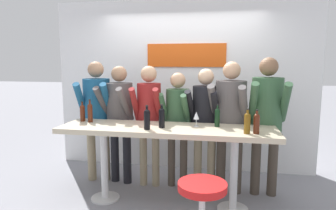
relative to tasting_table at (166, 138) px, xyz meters
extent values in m
plane|color=gray|center=(0.00, 0.00, -0.83)|extent=(40.00, 40.00, 0.00)
cube|color=white|center=(0.00, 1.37, 0.51)|extent=(4.16, 0.10, 2.70)
cube|color=#DB5114|center=(0.06, 1.31, 1.00)|extent=(1.24, 0.02, 0.36)
cube|color=beige|center=(0.00, 0.00, 0.10)|extent=(2.56, 0.66, 0.06)
cylinder|color=silver|center=(-0.79, 0.00, -0.36)|extent=(0.09, 0.09, 0.91)
cylinder|color=silver|center=(-0.79, 0.00, -0.82)|extent=(0.36, 0.36, 0.02)
cylinder|color=silver|center=(0.79, 0.00, -0.36)|extent=(0.09, 0.09, 0.91)
cylinder|color=silver|center=(0.79, 0.00, -0.82)|extent=(0.36, 0.36, 0.02)
cylinder|color=red|center=(0.49, -0.81, -0.22)|extent=(0.45, 0.45, 0.07)
cylinder|color=gray|center=(-1.23, 0.57, -0.42)|extent=(0.12, 0.12, 0.83)
cylinder|color=gray|center=(-1.02, 0.60, -0.42)|extent=(0.12, 0.12, 0.83)
cylinder|color=#19517A|center=(-1.13, 0.58, 0.33)|extent=(0.43, 0.43, 0.66)
sphere|color=#9E7556|center=(-1.13, 0.58, 0.79)|extent=(0.23, 0.23, 0.23)
cylinder|color=#19517A|center=(-1.28, 0.40, 0.38)|extent=(0.14, 0.41, 0.51)
cylinder|color=#19517A|center=(-0.93, 0.45, 0.38)|extent=(0.14, 0.41, 0.51)
cylinder|color=black|center=(-0.87, 0.58, -0.43)|extent=(0.12, 0.12, 0.80)
cylinder|color=black|center=(-0.68, 0.54, -0.43)|extent=(0.12, 0.12, 0.80)
cylinder|color=#514C4C|center=(-0.78, 0.56, 0.29)|extent=(0.43, 0.43, 0.64)
sphere|color=#9E7556|center=(-0.78, 0.56, 0.73)|extent=(0.22, 0.22, 0.22)
cylinder|color=#514C4C|center=(-0.98, 0.44, 0.33)|extent=(0.16, 0.39, 0.49)
cylinder|color=#514C4C|center=(-0.64, 0.38, 0.33)|extent=(0.16, 0.39, 0.49)
cylinder|color=gray|center=(-0.43, 0.52, -0.43)|extent=(0.10, 0.10, 0.81)
cylinder|color=gray|center=(-0.25, 0.53, -0.43)|extent=(0.10, 0.10, 0.81)
cylinder|color=maroon|center=(-0.34, 0.52, 0.29)|extent=(0.33, 0.33, 0.64)
sphere|color=tan|center=(-0.34, 0.52, 0.74)|extent=(0.22, 0.22, 0.22)
cylinder|color=maroon|center=(-0.49, 0.37, 0.34)|extent=(0.09, 0.38, 0.49)
cylinder|color=maroon|center=(-0.19, 0.37, 0.34)|extent=(0.09, 0.38, 0.49)
cylinder|color=#473D33|center=(-0.04, 0.57, -0.45)|extent=(0.10, 0.10, 0.76)
cylinder|color=#473D33|center=(0.14, 0.55, -0.45)|extent=(0.10, 0.10, 0.76)
cylinder|color=#335638|center=(0.05, 0.56, 0.23)|extent=(0.35, 0.35, 0.60)
sphere|color=tan|center=(0.05, 0.56, 0.65)|extent=(0.21, 0.21, 0.21)
cylinder|color=#335638|center=(-0.12, 0.43, 0.28)|extent=(0.12, 0.36, 0.46)
cylinder|color=#335638|center=(0.18, 0.40, 0.28)|extent=(0.12, 0.36, 0.46)
cylinder|color=gray|center=(0.33, 0.60, -0.44)|extent=(0.11, 0.11, 0.79)
cylinder|color=gray|center=(0.51, 0.57, -0.44)|extent=(0.11, 0.11, 0.79)
cylinder|color=black|center=(0.42, 0.58, 0.27)|extent=(0.40, 0.40, 0.62)
sphere|color=#D6AD89|center=(0.42, 0.58, 0.70)|extent=(0.21, 0.21, 0.21)
cylinder|color=black|center=(0.23, 0.46, 0.31)|extent=(0.14, 0.38, 0.48)
cylinder|color=black|center=(0.56, 0.40, 0.31)|extent=(0.14, 0.38, 0.48)
cylinder|color=#473D33|center=(0.64, 0.54, -0.42)|extent=(0.13, 0.13, 0.83)
cylinder|color=#473D33|center=(0.85, 0.49, -0.42)|extent=(0.13, 0.13, 0.83)
cylinder|color=#514C4C|center=(0.75, 0.51, 0.33)|extent=(0.46, 0.46, 0.66)
sphere|color=tan|center=(0.75, 0.51, 0.79)|extent=(0.23, 0.23, 0.23)
cylinder|color=#514C4C|center=(0.53, 0.39, 0.38)|extent=(0.17, 0.41, 0.51)
cylinder|color=#514C4C|center=(0.90, 0.32, 0.38)|extent=(0.17, 0.41, 0.51)
cylinder|color=#473D33|center=(1.09, 0.51, -0.41)|extent=(0.12, 0.12, 0.86)
cylinder|color=#473D33|center=(1.30, 0.50, -0.41)|extent=(0.12, 0.12, 0.86)
cylinder|color=#335638|center=(1.20, 0.51, 0.36)|extent=(0.39, 0.39, 0.68)
sphere|color=brown|center=(1.20, 0.51, 0.84)|extent=(0.23, 0.23, 0.23)
cylinder|color=#335638|center=(1.01, 0.34, 0.41)|extent=(0.10, 0.41, 0.53)
cylinder|color=#335638|center=(1.38, 0.34, 0.41)|extent=(0.10, 0.41, 0.53)
cylinder|color=black|center=(-0.20, -0.16, 0.23)|extent=(0.07, 0.07, 0.20)
sphere|color=black|center=(-0.20, -0.16, 0.33)|extent=(0.07, 0.07, 0.07)
cylinder|color=black|center=(-0.20, -0.16, 0.36)|extent=(0.03, 0.03, 0.07)
cylinder|color=black|center=(-0.20, -0.16, 0.41)|extent=(0.03, 0.03, 0.01)
cylinder|color=brown|center=(0.91, -0.16, 0.23)|extent=(0.07, 0.07, 0.19)
sphere|color=brown|center=(0.91, -0.16, 0.33)|extent=(0.07, 0.07, 0.07)
cylinder|color=brown|center=(0.91, -0.16, 0.36)|extent=(0.03, 0.03, 0.07)
cylinder|color=black|center=(0.91, -0.16, 0.40)|extent=(0.03, 0.03, 0.01)
cylinder|color=black|center=(0.59, 0.13, 0.23)|extent=(0.06, 0.06, 0.19)
sphere|color=black|center=(0.59, 0.13, 0.32)|extent=(0.06, 0.06, 0.06)
cylinder|color=black|center=(0.59, 0.13, 0.35)|extent=(0.02, 0.02, 0.07)
cylinder|color=black|center=(0.59, 0.13, 0.39)|extent=(0.03, 0.03, 0.01)
cylinder|color=black|center=(-0.05, -0.04, 0.23)|extent=(0.07, 0.07, 0.19)
sphere|color=black|center=(-0.05, -0.04, 0.33)|extent=(0.07, 0.07, 0.07)
cylinder|color=black|center=(-0.05, -0.04, 0.36)|extent=(0.03, 0.03, 0.07)
cylinder|color=black|center=(-0.05, -0.04, 0.40)|extent=(0.03, 0.03, 0.01)
cylinder|color=#4C1E0F|center=(-1.01, 0.11, 0.24)|extent=(0.06, 0.06, 0.21)
sphere|color=#4C1E0F|center=(-1.01, 0.11, 0.34)|extent=(0.06, 0.06, 0.06)
cylinder|color=#4C1E0F|center=(-1.01, 0.11, 0.38)|extent=(0.02, 0.02, 0.07)
cylinder|color=black|center=(-1.01, 0.11, 0.42)|extent=(0.03, 0.03, 0.02)
cylinder|color=#4C1E0F|center=(1.01, -0.14, 0.22)|extent=(0.07, 0.07, 0.18)
sphere|color=#4C1E0F|center=(1.01, -0.14, 0.32)|extent=(0.07, 0.07, 0.07)
cylinder|color=#4C1E0F|center=(1.01, -0.14, 0.35)|extent=(0.03, 0.03, 0.06)
cylinder|color=black|center=(1.01, -0.14, 0.39)|extent=(0.03, 0.03, 0.01)
cylinder|color=#4C1E0F|center=(-1.14, 0.15, 0.22)|extent=(0.06, 0.06, 0.18)
sphere|color=#4C1E0F|center=(-1.14, 0.15, 0.32)|extent=(0.06, 0.06, 0.06)
cylinder|color=#4C1E0F|center=(-1.14, 0.15, 0.35)|extent=(0.02, 0.02, 0.06)
cylinder|color=black|center=(-1.14, 0.15, 0.39)|extent=(0.03, 0.03, 0.01)
cylinder|color=silver|center=(0.34, 0.11, 0.14)|extent=(0.06, 0.06, 0.01)
cylinder|color=silver|center=(0.34, 0.11, 0.18)|extent=(0.01, 0.01, 0.08)
cone|color=silver|center=(0.34, 0.11, 0.26)|extent=(0.07, 0.07, 0.09)
camera|label=1|loc=(0.65, -3.40, 0.90)|focal=32.00mm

